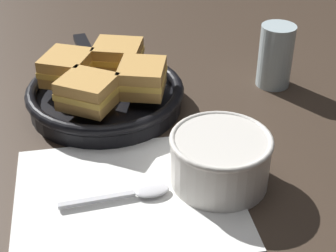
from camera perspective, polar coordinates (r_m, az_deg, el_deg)
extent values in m
plane|color=#382B21|center=(0.75, -0.19, -3.57)|extent=(4.00, 4.00, 0.00)
cube|color=white|center=(0.68, -4.47, -7.69)|extent=(0.30, 0.26, 0.00)
cylinder|color=silver|center=(0.69, 5.78, -3.82)|extent=(0.13, 0.13, 0.07)
cylinder|color=#C14C19|center=(0.67, 5.88, -2.30)|extent=(0.12, 0.12, 0.01)
torus|color=silver|center=(0.67, 5.94, -1.53)|extent=(0.14, 0.14, 0.01)
cube|color=silver|center=(0.67, -7.90, -8.09)|extent=(0.10, 0.01, 0.01)
ellipsoid|color=silver|center=(0.68, -1.79, -7.13)|extent=(0.05, 0.03, 0.01)
cylinder|color=black|center=(0.86, -6.88, 2.76)|extent=(0.25, 0.25, 0.02)
torus|color=black|center=(0.85, -6.98, 3.97)|extent=(0.26, 0.26, 0.02)
cube|color=black|center=(1.02, -9.24, 8.56)|extent=(0.04, 0.11, 0.01)
cube|color=#C18E47|center=(0.82, -2.88, 4.49)|extent=(0.09, 0.10, 0.02)
cube|color=gold|center=(0.82, -2.90, 5.35)|extent=(0.09, 0.10, 0.01)
cube|color=#C18E47|center=(0.81, -2.93, 6.22)|extent=(0.09, 0.10, 0.02)
cube|color=#C18E47|center=(0.90, -5.52, 6.93)|extent=(0.10, 0.09, 0.02)
cube|color=gold|center=(0.89, -5.57, 7.74)|extent=(0.10, 0.10, 0.01)
cube|color=#C18E47|center=(0.89, -5.62, 8.55)|extent=(0.10, 0.09, 0.02)
cube|color=#C18E47|center=(0.87, -11.02, 5.53)|extent=(0.10, 0.10, 0.02)
cube|color=gold|center=(0.86, -11.12, 6.35)|extent=(0.10, 0.10, 0.01)
cube|color=#C18E47|center=(0.86, -11.22, 7.19)|extent=(0.10, 0.10, 0.02)
cube|color=#C18E47|center=(0.79, -8.79, 2.89)|extent=(0.10, 0.10, 0.02)
cube|color=gold|center=(0.79, -8.87, 3.77)|extent=(0.11, 0.11, 0.01)
cube|color=#C18E47|center=(0.78, -8.96, 4.66)|extent=(0.10, 0.10, 0.02)
cylinder|color=silver|center=(0.93, 11.83, 7.61)|extent=(0.06, 0.06, 0.11)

